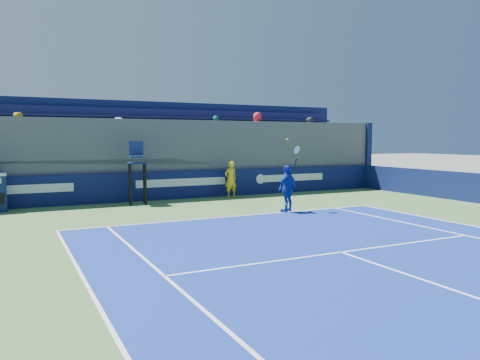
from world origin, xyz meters
name	(u,v)px	position (x,y,z in m)	size (l,w,h in m)	color
ball_person	(231,179)	(2.05, 16.52, 0.81)	(0.58, 0.38, 1.59)	yellow
back_hoarding	(182,185)	(0.00, 17.10, 0.60)	(20.40, 0.21, 1.20)	#0C1247
umpire_chair	(137,166)	(-2.14, 16.16, 1.53)	(0.79, 0.79, 2.48)	black
tennis_player	(288,188)	(2.07, 11.93, 0.84)	(1.05, 0.74, 2.57)	navy
stadium_seating	(167,155)	(0.00, 19.14, 1.84)	(21.00, 4.05, 4.40)	#4B4B50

